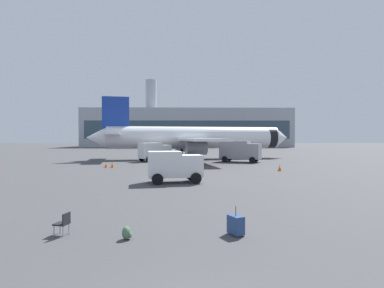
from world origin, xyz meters
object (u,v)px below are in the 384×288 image
cargo_van (174,165)px  safety_cone_near (112,165)px  safety_cone_outer (280,168)px  gate_chair (63,222)px  traveller_backpack (127,233)px  airplane_at_gate (194,138)px  safety_cone_far (175,164)px  fuel_truck (240,150)px  safety_cone_mid (106,165)px  service_truck (155,151)px  rolling_suitcase (236,225)px

cargo_van → safety_cone_near: 15.08m
safety_cone_outer → gate_chair: size_ratio=0.86×
safety_cone_near → traveller_backpack: safety_cone_near is taller
traveller_backpack → gate_chair: (-2.51, 0.52, 0.27)m
cargo_van → gate_chair: cargo_van is taller
airplane_at_gate → safety_cone_far: 15.71m
fuel_truck → safety_cone_far: fuel_truck is taller
safety_cone_near → fuel_truck: bearing=26.6°
airplane_at_gate → gate_chair: airplane_at_gate is taller
safety_cone_near → safety_cone_far: size_ratio=0.96×
traveller_backpack → safety_cone_outer: bearing=61.3°
safety_cone_mid → traveller_backpack: safety_cone_mid is taller
safety_cone_mid → service_truck: bearing=63.1°
rolling_suitcase → gate_chair: (-6.59, 0.07, 0.11)m
safety_cone_far → gate_chair: size_ratio=0.92×
safety_cone_near → rolling_suitcase: size_ratio=0.69×
safety_cone_mid → safety_cone_outer: bearing=-11.9°
airplane_at_gate → safety_cone_mid: bearing=-126.2°
airplane_at_gate → service_truck: (-6.30, -5.61, -2.05)m
traveller_backpack → safety_cone_near: bearing=104.5°
service_truck → rolling_suitcase: (6.87, -36.66, -1.22)m
cargo_van → airplane_at_gate: bearing=85.4°
safety_cone_near → safety_cone_outer: size_ratio=1.03×
cargo_van → safety_cone_outer: bearing=37.5°
cargo_van → gate_chair: size_ratio=5.44×
service_truck → safety_cone_near: size_ratio=6.84×
safety_cone_mid → traveller_backpack: 28.37m
rolling_suitcase → traveller_backpack: (-4.07, -0.45, -0.16)m
safety_cone_mid → safety_cone_far: 8.56m
rolling_suitcase → gate_chair: rolling_suitcase is taller
cargo_van → rolling_suitcase: size_ratio=4.25×
safety_cone_far → rolling_suitcase: rolling_suitcase is taller
fuel_truck → rolling_suitcase: fuel_truck is taller
airplane_at_gate → safety_cone_far: (-2.75, -15.12, -3.26)m
safety_cone_outer → service_truck: bearing=137.4°
fuel_truck → safety_cone_outer: size_ratio=8.74×
safety_cone_near → service_truck: bearing=68.0°
safety_cone_near → safety_cone_outer: (19.52, -3.92, -0.01)m
safety_cone_outer → safety_cone_mid: bearing=168.1°
safety_cone_far → rolling_suitcase: size_ratio=0.72×
safety_cone_mid → gate_chair: (5.29, -26.75, 0.16)m
safety_cone_mid → safety_cone_near: bearing=-23.5°
safety_cone_outer → rolling_suitcase: (-8.51, -22.53, 0.03)m
airplane_at_gate → safety_cone_mid: size_ratio=52.15×
fuel_truck → cargo_van: size_ratio=1.38×
gate_chair → traveller_backpack: bearing=-11.7°
safety_cone_far → safety_cone_outer: bearing=-21.3°
rolling_suitcase → gate_chair: 6.59m
traveller_backpack → airplane_at_gate: bearing=85.3°
safety_cone_near → gate_chair: gate_chair is taller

